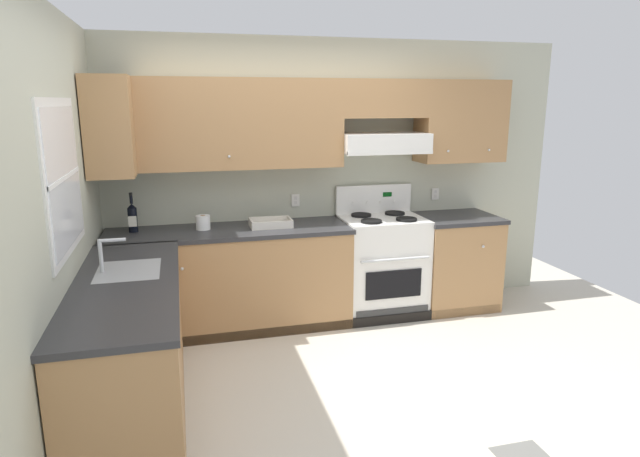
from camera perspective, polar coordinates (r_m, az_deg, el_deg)
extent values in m
plane|color=beige|center=(4.01, 0.12, -16.48)|extent=(7.04, 7.04, 0.00)
cube|color=#B7BAA3|center=(5.22, 0.49, 5.37)|extent=(4.68, 0.12, 2.55)
cube|color=#A87A4C|center=(4.77, -9.84, 10.77)|extent=(2.01, 0.34, 0.76)
cube|color=#A87A4C|center=(5.43, 14.57, 10.83)|extent=(0.82, 0.34, 0.76)
cube|color=#A87A4C|center=(5.08, 6.46, 13.39)|extent=(0.80, 0.34, 0.34)
cube|color=white|center=(5.06, 6.51, 8.97)|extent=(0.80, 0.46, 0.17)
cube|color=white|center=(4.86, 7.42, 7.89)|extent=(0.80, 0.03, 0.04)
sphere|color=silver|center=(4.61, -9.52, 7.46)|extent=(0.02, 0.02, 0.02)
sphere|color=silver|center=(5.19, 13.31, 7.92)|extent=(0.02, 0.02, 0.02)
sphere|color=silver|center=(5.40, 17.32, 7.87)|extent=(0.02, 0.02, 0.02)
cube|color=silver|center=(5.11, -2.59, 2.98)|extent=(0.08, 0.01, 0.12)
cube|color=silver|center=(5.10, -2.58, 3.21)|extent=(0.03, 0.00, 0.03)
cube|color=silver|center=(5.11, -2.57, 2.72)|extent=(0.03, 0.00, 0.03)
cube|color=silver|center=(5.58, 12.00, 3.58)|extent=(0.08, 0.01, 0.12)
cube|color=silver|center=(5.58, 12.04, 3.79)|extent=(0.03, 0.00, 0.03)
cube|color=silver|center=(5.58, 12.02, 3.35)|extent=(0.03, 0.00, 0.03)
cube|color=#B7BAA3|center=(3.62, -25.98, 0.48)|extent=(0.12, 4.00, 2.55)
cube|color=white|center=(3.56, -25.57, 4.84)|extent=(0.04, 1.00, 0.92)
cube|color=white|center=(3.55, -25.25, 4.86)|extent=(0.01, 0.90, 0.82)
cube|color=white|center=(3.55, -25.21, 4.86)|extent=(0.01, 0.90, 0.02)
cube|color=#A87A4C|center=(4.60, -21.09, 10.01)|extent=(0.34, 0.64, 0.76)
cube|color=#A87A4C|center=(4.89, -9.28, -5.48)|extent=(2.07, 0.61, 0.87)
cube|color=#2D2D30|center=(4.76, -9.48, -0.29)|extent=(2.10, 0.63, 0.04)
cube|color=#A87A4C|center=(5.51, 13.90, -3.54)|extent=(0.74, 0.61, 0.87)
cube|color=#2D2D30|center=(5.40, 14.17, 1.09)|extent=(0.76, 0.63, 0.04)
cube|color=black|center=(4.89, 0.17, -10.18)|extent=(3.54, 0.06, 0.09)
sphere|color=silver|center=(4.49, -14.28, -4.13)|extent=(0.03, 0.03, 0.03)
sphere|color=silver|center=(5.23, 16.75, -1.83)|extent=(0.03, 0.03, 0.03)
cube|color=#A87A4C|center=(3.72, -19.17, -12.21)|extent=(0.61, 1.89, 0.87)
cube|color=#2D2D30|center=(3.56, -19.73, -5.56)|extent=(0.63, 1.91, 0.04)
cube|color=black|center=(3.89, -14.49, -17.24)|extent=(0.06, 1.85, 0.09)
cube|color=#999B9E|center=(3.78, -19.46, -4.20)|extent=(0.40, 0.48, 0.01)
cube|color=#28282B|center=(3.80, -19.37, -5.24)|extent=(0.34, 0.42, 0.14)
cylinder|color=silver|center=(3.77, -22.01, -2.68)|extent=(0.03, 0.03, 0.22)
cylinder|color=silver|center=(3.73, -20.93, -1.14)|extent=(0.16, 0.02, 0.02)
cube|color=white|center=(5.20, 6.53, -4.02)|extent=(0.76, 0.58, 0.91)
cube|color=black|center=(4.96, 7.73, -5.82)|extent=(0.53, 0.01, 0.26)
cylinder|color=silver|center=(4.87, 7.92, -3.24)|extent=(0.65, 0.02, 0.02)
cube|color=#333333|center=(5.06, 7.63, -8.87)|extent=(0.70, 0.01, 0.11)
cube|color=white|center=(5.08, 6.67, 0.98)|extent=(0.76, 0.58, 0.02)
cube|color=white|center=(5.30, 5.65, 3.03)|extent=(0.76, 0.04, 0.29)
cube|color=#053F0C|center=(5.32, 7.07, 3.58)|extent=(0.09, 0.01, 0.04)
cylinder|color=black|center=(4.89, 5.40, 0.76)|extent=(0.19, 0.19, 0.02)
cylinder|color=black|center=(4.89, 5.40, 0.69)|extent=(0.07, 0.07, 0.01)
cylinder|color=black|center=(5.01, 9.06, 0.96)|extent=(0.19, 0.19, 0.02)
cylinder|color=black|center=(5.01, 9.06, 0.90)|extent=(0.07, 0.07, 0.01)
cylinder|color=black|center=(5.15, 4.34, 1.41)|extent=(0.19, 0.19, 0.02)
cylinder|color=black|center=(5.15, 4.34, 1.35)|extent=(0.07, 0.07, 0.01)
cylinder|color=black|center=(5.26, 7.85, 1.59)|extent=(0.19, 0.19, 0.02)
cylinder|color=black|center=(5.27, 7.85, 1.53)|extent=(0.07, 0.07, 0.01)
cylinder|color=white|center=(5.22, 3.56, 2.63)|extent=(0.04, 0.02, 0.04)
cylinder|color=white|center=(5.27, 5.01, 2.69)|extent=(0.04, 0.02, 0.04)
cylinder|color=white|center=(5.31, 6.44, 2.76)|extent=(0.04, 0.02, 0.04)
cylinder|color=white|center=(5.37, 7.85, 2.82)|extent=(0.04, 0.02, 0.04)
cylinder|color=black|center=(4.84, -19.05, 0.85)|extent=(0.08, 0.08, 0.20)
cone|color=black|center=(4.82, -19.16, 2.25)|extent=(0.08, 0.08, 0.04)
cylinder|color=black|center=(4.80, -19.22, 3.00)|extent=(0.03, 0.03, 0.09)
cylinder|color=black|center=(4.80, -19.25, 3.43)|extent=(0.03, 0.03, 0.02)
cube|color=silver|center=(4.80, -19.08, 0.71)|extent=(0.07, 0.00, 0.09)
cube|color=beige|center=(4.80, -5.19, 0.29)|extent=(0.29, 0.19, 0.02)
cube|color=beige|center=(4.69, -4.97, 0.31)|extent=(0.36, 0.01, 0.07)
cube|color=beige|center=(4.90, -5.42, 0.88)|extent=(0.36, 0.01, 0.07)
cube|color=beige|center=(4.77, -7.26, 0.49)|extent=(0.01, 0.21, 0.07)
cube|color=beige|center=(4.83, -3.16, 0.72)|extent=(0.01, 0.21, 0.07)
cylinder|color=white|center=(4.78, -12.17, 0.63)|extent=(0.12, 0.12, 0.12)
cylinder|color=#9E7A51|center=(4.77, -12.21, 1.32)|extent=(0.04, 0.04, 0.01)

